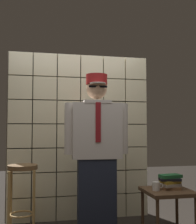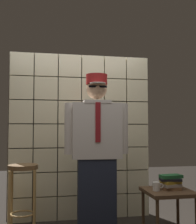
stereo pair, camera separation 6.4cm
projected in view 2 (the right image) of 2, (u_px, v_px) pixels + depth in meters
name	position (u px, v px, depth m)	size (l,w,h in m)	color
glass_block_wall	(81.00, 136.00, 3.96)	(1.94, 0.10, 2.26)	beige
standing_person	(97.00, 152.00, 3.23)	(0.73, 0.32, 1.82)	#1E2333
bar_stool	(23.00, 183.00, 3.31)	(0.34, 0.34, 0.79)	brown
side_table	(168.00, 196.00, 3.25)	(0.52, 0.52, 0.52)	#513823
book_stack	(171.00, 182.00, 3.30)	(0.28, 0.22, 0.16)	brown
coffee_mug	(157.00, 186.00, 3.21)	(0.13, 0.08, 0.09)	silver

